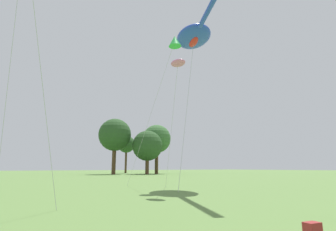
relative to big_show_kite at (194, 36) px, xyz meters
The scene contains 7 objects.
big_show_kite is the anchor object (origin of this frame).
small_kite_streamer_purple 2.60m from the big_show_kite, behind, with size 2.27×5.00×11.52m.
small_kite_delta_white 6.64m from the big_show_kite, 142.33° to the right, with size 1.97×4.36×8.16m.
tree_oak_right 44.59m from the big_show_kite, 62.64° to the left, with size 6.89×6.89×11.80m.
tree_pine_center 55.35m from the big_show_kite, 70.73° to the left, with size 4.77×4.77×10.26m.
tree_shrub_far 40.22m from the big_show_kite, 66.12° to the left, with size 6.77×6.77×9.68m.
tree_oak_left 41.53m from the big_show_kite, 76.30° to the left, with size 7.27×7.27×12.36m.
Camera 1 is at (-8.80, 0.17, 1.43)m, focal length 28.25 mm.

